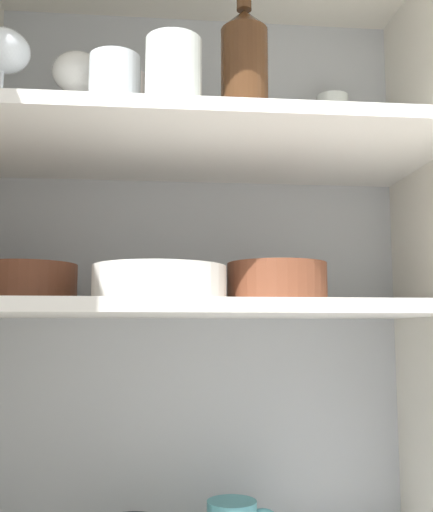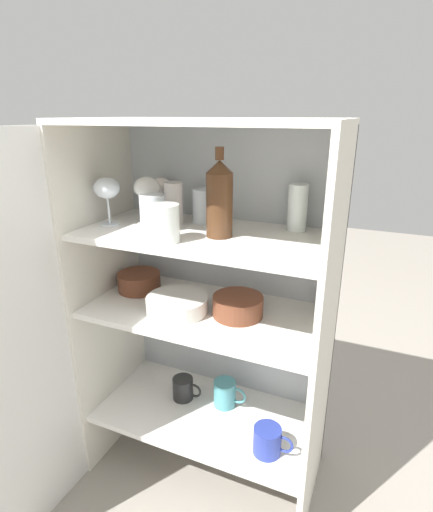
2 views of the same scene
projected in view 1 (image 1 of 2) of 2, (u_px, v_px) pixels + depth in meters
The scene contains 15 objects.
cupboard_back_panel at pixel (198, 329), 1.17m from camera, with size 0.82×0.02×1.27m, color #B2B7BC.
shelf_board_middle at pixel (207, 310), 0.97m from camera, with size 0.78×0.39×0.02m, color white.
shelf_board_upper at pixel (207, 148), 1.00m from camera, with size 0.78×0.39×0.02m, color white.
tumbler_glass_0 at pixel (127, 112), 1.06m from camera, with size 0.06×0.06×0.14m.
tumbler_glass_1 at pixel (115, 93), 0.94m from camera, with size 0.08×0.08×0.12m.
tumbler_glass_2 at pixel (173, 130), 1.11m from camera, with size 0.07×0.07×0.11m.
tumbler_glass_3 at pixel (173, 77), 0.87m from camera, with size 0.08×0.08×0.11m.
tumbler_glass_4 at pixel (333, 132), 1.18m from camera, with size 0.06×0.06×0.15m.
wine_glass_0 at pixel (2, 54), 0.94m from camera, with size 0.09×0.09×0.16m.
wine_glass_1 at pixel (78, 110), 1.13m from camera, with size 0.07×0.07×0.14m.
wine_glass_2 at pixel (78, 77), 1.02m from camera, with size 0.09×0.09×0.16m.
wine_bottle at pixel (244, 73), 1.00m from camera, with size 0.08×0.08×0.26m.
plate_stack_white at pixel (160, 284), 0.91m from camera, with size 0.21×0.21×0.05m.
mixing_bowl_large at pixel (29, 282), 0.99m from camera, with size 0.16×0.16×0.07m.
serving_bowl_small at pixel (277, 282), 0.99m from camera, with size 0.16×0.16×0.07m.
Camera 1 is at (-0.08, -0.77, 0.63)m, focal length 42.00 mm.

